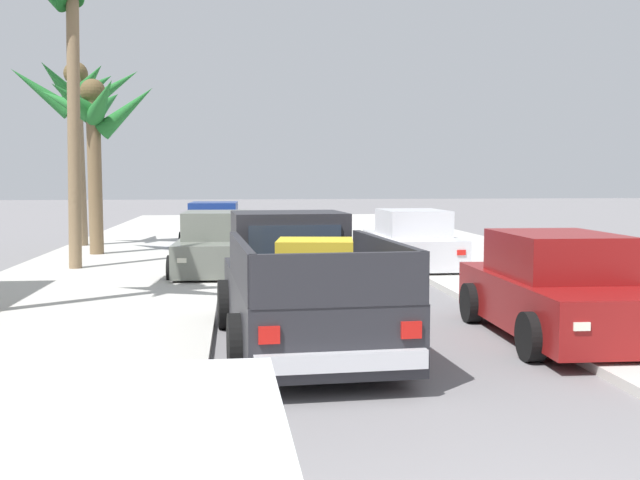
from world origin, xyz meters
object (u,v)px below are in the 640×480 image
Objects in this scene: pickup_truck at (302,289)px; palm_tree_left_mid at (95,116)px; car_left_far at (558,290)px; palm_tree_right_mid at (77,102)px; palm_tree_left_fore at (67,3)px; car_left_near at (214,227)px; car_right_far at (217,246)px; car_left_mid at (412,242)px.

palm_tree_left_mid reaches higher than pickup_truck.
palm_tree_right_mid is (-9.72, 14.78, 4.09)m from car_left_far.
palm_tree_left_fore is at bearing 119.35° from pickup_truck.
car_left_near is 0.54× the size of palm_tree_left_fore.
car_left_far and car_right_far have the same top height.
pickup_truck is at bearing -68.01° from palm_tree_right_mid.
car_right_far is at bearing -173.22° from car_left_mid.
palm_tree_left_mid is (0.04, 3.20, -2.45)m from palm_tree_left_fore.
car_left_mid is 8.20m from car_left_far.
car_right_far is at bearing -57.24° from palm_tree_right_mid.
palm_tree_left_mid reaches higher than car_left_far.
car_left_near is 5.97m from palm_tree_right_mid.
car_right_far is at bearing 100.13° from pickup_truck.
car_left_near is at bearing 96.26° from pickup_truck.
car_left_near is 5.52m from palm_tree_left_mid.
palm_tree_right_mid is (-1.03, 6.01, -1.77)m from palm_tree_left_fore.
car_left_mid is 1.00× the size of car_left_far.
palm_tree_left_fore is (-3.31, -6.05, 5.85)m from car_left_near.
car_left_near is 1.01× the size of car_left_far.
car_left_far is at bearing -88.50° from car_left_mid.
palm_tree_left_fore reaches higher than car_right_far.
palm_tree_right_mid is (-9.51, 6.58, 4.09)m from car_left_mid.
car_left_mid is (5.16, -6.62, 0.00)m from car_left_near.
car_left_far is at bearing -56.16° from car_right_far.
car_right_far is 0.83× the size of palm_tree_left_mid.
car_left_near is at bearing 41.03° from palm_tree_left_mid.
car_right_far is at bearing -50.88° from palm_tree_left_mid.
car_left_mid is at bearing 6.78° from car_right_far.
car_right_far is (-4.89, -0.58, 0.00)m from car_left_mid.
car_right_far is at bearing 123.84° from car_left_far.
car_left_near is at bearing 127.91° from car_left_mid.
car_left_mid is at bearing 91.50° from car_left_far.
pickup_truck reaches higher than car_left_near.
car_left_far is 1.00× the size of car_right_far.
palm_tree_left_mid is (-8.44, 3.77, 3.40)m from car_left_mid.
palm_tree_right_mid reaches higher than car_right_far.
car_left_near and car_left_far have the same top height.
car_right_far is (-1.36, 7.63, -0.08)m from pickup_truck.
car_left_near is 0.83× the size of palm_tree_left_mid.
car_left_far is 18.16m from palm_tree_right_mid.
car_left_mid is at bearing -34.70° from palm_tree_right_mid.
pickup_truck is 13.37m from palm_tree_left_mid.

